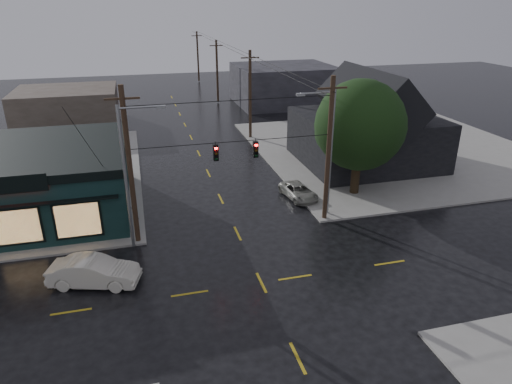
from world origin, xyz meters
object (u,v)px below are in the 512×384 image
object	(u,v)px
suv_silver	(299,191)
utility_pole_nw	(139,242)
utility_pole_ne	(324,219)
corner_tree	(360,125)
sedan_cream	(94,272)

from	to	relation	value
suv_silver	utility_pole_nw	bearing A→B (deg)	-170.49
utility_pole_ne	suv_silver	xyz separation A→B (m)	(-0.50, 4.08, 0.56)
corner_tree	utility_pole_ne	distance (m)	7.96
corner_tree	utility_pole_ne	world-z (taller)	corner_tree
utility_pole_nw	utility_pole_ne	xyz separation A→B (m)	(13.00, 0.00, 0.00)
utility_pole_ne	sedan_cream	distance (m)	16.02
corner_tree	utility_pole_nw	bearing A→B (deg)	-167.82
utility_pole_ne	suv_silver	size ratio (longest dim) A/B	2.52
utility_pole_nw	sedan_cream	bearing A→B (deg)	-119.59
utility_pole_nw	corner_tree	bearing A→B (deg)	12.18
corner_tree	sedan_cream	size ratio (longest dim) A/B	1.86
sedan_cream	suv_silver	size ratio (longest dim) A/B	1.21
utility_pole_ne	sedan_cream	xyz separation A→B (m)	(-15.42, -4.27, 0.80)
suv_silver	sedan_cream	bearing A→B (deg)	-159.34
corner_tree	utility_pole_ne	size ratio (longest dim) A/B	0.89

